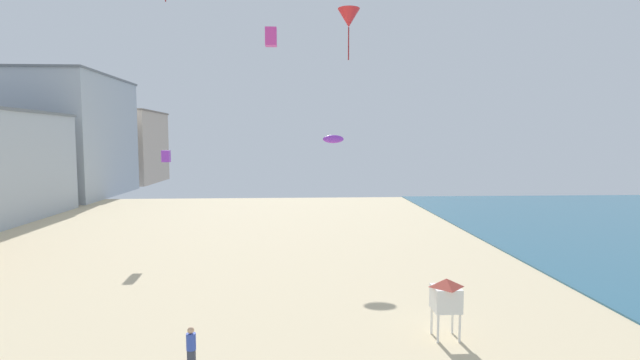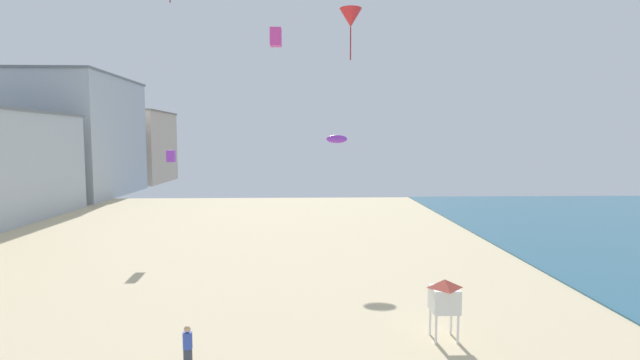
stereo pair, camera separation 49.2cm
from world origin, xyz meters
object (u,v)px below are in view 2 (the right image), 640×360
object	(u,v)px
kite_purple_box	(171,156)
kite_purple_parafoil	(337,139)
lifeguard_stand	(444,296)
kite_magenta_box	(276,37)
kite_red_delta_2	(351,18)
kite_flyer	(188,345)

from	to	relation	value
kite_purple_box	kite_purple_parafoil	xyz separation A→B (m)	(13.76, -2.93, 1.42)
kite_purple_box	lifeguard_stand	bearing A→B (deg)	-51.00
kite_magenta_box	lifeguard_stand	bearing A→B (deg)	-72.07
kite_magenta_box	kite_purple_parafoil	bearing A→B (deg)	-57.11
kite_red_delta_2	kite_magenta_box	size ratio (longest dim) A/B	1.84
kite_purple_parafoil	kite_magenta_box	world-z (taller)	kite_magenta_box
kite_flyer	lifeguard_stand	world-z (taller)	lifeguard_stand
kite_red_delta_2	kite_magenta_box	distance (m)	16.84
kite_purple_parafoil	kite_magenta_box	bearing A→B (deg)	122.89
lifeguard_stand	kite_red_delta_2	xyz separation A→B (m)	(-2.96, 10.34, 13.82)
kite_flyer	kite_purple_box	distance (m)	25.07
kite_purple_box	kite_purple_parafoil	size ratio (longest dim) A/B	0.60
kite_red_delta_2	kite_purple_parafoil	bearing A→B (deg)	92.17
kite_flyer	kite_magenta_box	bearing A→B (deg)	45.25
kite_purple_parafoil	kite_red_delta_2	xyz separation A→B (m)	(0.29, -7.74, 7.32)
kite_purple_parafoil	kite_magenta_box	distance (m)	13.48
kite_flyer	kite_magenta_box	xyz separation A→B (m)	(1.56, 28.42, 16.92)
kite_purple_box	kite_purple_parafoil	distance (m)	14.14
lifeguard_stand	kite_purple_parafoil	world-z (taller)	kite_purple_parafoil
kite_magenta_box	kite_purple_box	bearing A→B (deg)	-149.21
lifeguard_stand	kite_magenta_box	xyz separation A→B (m)	(-8.45, 26.11, 16.00)
kite_purple_parafoil	kite_flyer	bearing A→B (deg)	-108.32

